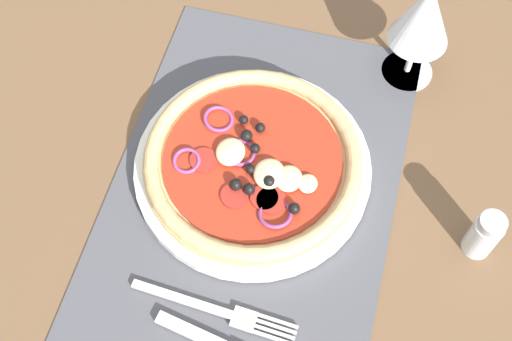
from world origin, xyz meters
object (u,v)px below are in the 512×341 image
fork (222,312)px  plate (253,168)px  pepper_shaker (484,235)px  pizza (253,161)px  wine_glass (424,16)px

fork → plate: bearing=97.8°
fork → pepper_shaker: (-14.43, 24.68, 2.63)cm
plate → pepper_shaker: 26.22cm
pizza → wine_glass: wine_glass is taller
pizza → plate: bearing=-163.9°
pizza → pepper_shaker: size_ratio=3.71×
fork → wine_glass: size_ratio=1.21×
wine_glass → pizza: bearing=-38.0°
pepper_shaker → pizza: bearing=-95.5°
pizza → fork: bearing=4.4°
pizza → wine_glass: size_ratio=1.67×
pizza → pepper_shaker: pepper_shaker is taller
fork → pizza: bearing=97.7°
wine_glass → pepper_shaker: size_ratio=2.22×
plate → pizza: (0.07, 0.02, 1.81)cm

